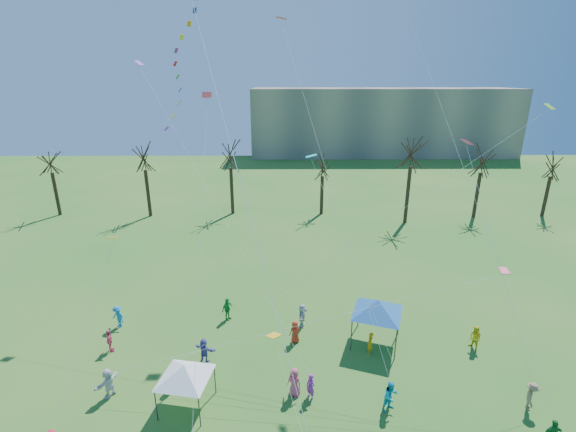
{
  "coord_description": "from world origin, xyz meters",
  "views": [
    {
      "loc": [
        -0.76,
        -13.27,
        17.34
      ],
      "look_at": [
        -0.59,
        5.0,
        11.0
      ],
      "focal_mm": 25.0,
      "sensor_mm": 36.0,
      "label": 1
    }
  ],
  "objects_px": {
    "distant_building": "(382,122)",
    "canopy_tent_white": "(185,372)",
    "canopy_tent_blue": "(378,307)",
    "big_box_kite": "(187,61)"
  },
  "relations": [
    {
      "from": "big_box_kite",
      "to": "canopy_tent_white",
      "type": "bearing_deg",
      "value": -97.44
    },
    {
      "from": "canopy_tent_blue",
      "to": "distant_building",
      "type": "bearing_deg",
      "value": 77.07
    },
    {
      "from": "distant_building",
      "to": "canopy_tent_white",
      "type": "relative_size",
      "value": 16.49
    },
    {
      "from": "canopy_tent_blue",
      "to": "canopy_tent_white",
      "type": "bearing_deg",
      "value": -154.2
    },
    {
      "from": "big_box_kite",
      "to": "canopy_tent_blue",
      "type": "xyz_separation_m",
      "value": [
        11.12,
        1.67,
        -15.32
      ]
    },
    {
      "from": "distant_building",
      "to": "canopy_tent_blue",
      "type": "bearing_deg",
      "value": -102.93
    },
    {
      "from": "big_box_kite",
      "to": "canopy_tent_white",
      "type": "relative_size",
      "value": 6.9
    },
    {
      "from": "canopy_tent_white",
      "to": "canopy_tent_blue",
      "type": "relative_size",
      "value": 0.88
    },
    {
      "from": "canopy_tent_white",
      "to": "canopy_tent_blue",
      "type": "xyz_separation_m",
      "value": [
        11.64,
        5.63,
        0.45
      ]
    },
    {
      "from": "distant_building",
      "to": "big_box_kite",
      "type": "height_order",
      "value": "big_box_kite"
    }
  ]
}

